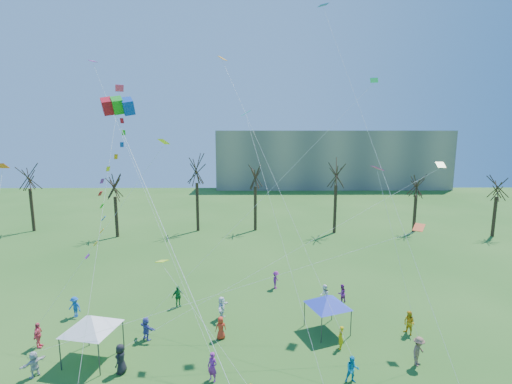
{
  "coord_description": "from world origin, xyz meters",
  "views": [
    {
      "loc": [
        1.34,
        -13.84,
        14.05
      ],
      "look_at": [
        1.49,
        5.0,
        11.0
      ],
      "focal_mm": 25.0,
      "sensor_mm": 36.0,
      "label": 1
    }
  ],
  "objects_px": {
    "big_box_kite": "(112,191)",
    "canopy_tent_blue": "(328,300)",
    "canopy_tent_white": "(91,322)",
    "distant_building": "(330,159)"
  },
  "relations": [
    {
      "from": "big_box_kite",
      "to": "canopy_tent_blue",
      "type": "height_order",
      "value": "big_box_kite"
    },
    {
      "from": "canopy_tent_white",
      "to": "big_box_kite",
      "type": "bearing_deg",
      "value": -19.65
    },
    {
      "from": "distant_building",
      "to": "canopy_tent_white",
      "type": "xyz_separation_m",
      "value": [
        -30.72,
        -75.26,
        -4.97
      ]
    },
    {
      "from": "distant_building",
      "to": "canopy_tent_white",
      "type": "distance_m",
      "value": 81.44
    },
    {
      "from": "distant_building",
      "to": "big_box_kite",
      "type": "xyz_separation_m",
      "value": [
        -28.63,
        -76.0,
        3.41
      ]
    },
    {
      "from": "distant_building",
      "to": "canopy_tent_white",
      "type": "bearing_deg",
      "value": -112.21
    },
    {
      "from": "distant_building",
      "to": "canopy_tent_blue",
      "type": "bearing_deg",
      "value": -102.03
    },
    {
      "from": "distant_building",
      "to": "canopy_tent_blue",
      "type": "relative_size",
      "value": 17.49
    },
    {
      "from": "distant_building",
      "to": "canopy_tent_blue",
      "type": "height_order",
      "value": "distant_building"
    },
    {
      "from": "distant_building",
      "to": "big_box_kite",
      "type": "bearing_deg",
      "value": -110.64
    }
  ]
}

